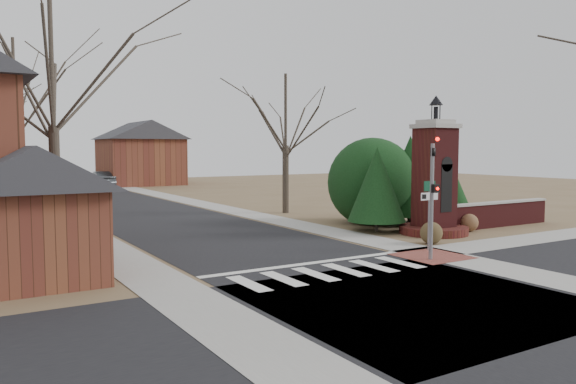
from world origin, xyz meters
TOP-DOWN VIEW (x-y plane):
  - ground at (0.00, 0.00)m, footprint 120.00×120.00m
  - main_street at (0.00, 22.00)m, footprint 8.00×70.00m
  - cross_street at (0.00, -3.00)m, footprint 120.00×8.00m
  - crosswalk_zone at (0.00, 0.80)m, footprint 8.00×2.20m
  - stop_bar at (0.00, 2.30)m, footprint 8.00×0.35m
  - sidewalk_right_main at (5.20, 22.00)m, footprint 2.00×60.00m
  - sidewalk_left at (-5.20, 22.00)m, footprint 2.00×60.00m
  - curb_apron at (4.80, 1.00)m, footprint 2.40×2.40m
  - traffic_signal_pole at (4.30, 0.57)m, footprint 0.28×0.41m
  - sign_post at (5.59, 1.99)m, footprint 0.90×0.07m
  - brick_gate_monument at (9.00, 4.99)m, footprint 3.20×3.20m
  - brick_garden_wall at (13.50, 5.00)m, footprint 7.50×0.50m
  - garage_left at (-8.52, 4.49)m, footprint 4.80×4.80m
  - house_distant_right at (7.99, 47.99)m, footprint 8.80×8.80m
  - evergreen_near at (7.20, 7.00)m, footprint 2.80×2.80m
  - evergreen_mid at (10.50, 8.20)m, footprint 3.40×3.40m
  - evergreen_far at (12.50, 7.20)m, footprint 2.40×2.40m
  - evergreen_mass at (9.00, 9.50)m, footprint 4.80×4.80m
  - bare_tree_0 at (-7.00, 9.00)m, footprint 8.05×8.05m
  - bare_tree_1 at (-7.00, 22.00)m, footprint 8.40×8.40m
  - bare_tree_3 at (7.50, 16.00)m, footprint 7.00×7.00m
  - pickup_truck at (-2.82, 29.63)m, footprint 3.07×5.80m
  - distant_car at (3.40, 46.33)m, footprint 1.75×4.94m
  - dry_shrub_left at (6.80, 3.00)m, footprint 0.94×0.94m
  - dry_shrub_right at (11.00, 4.60)m, footprint 0.86×0.86m

SIDE VIEW (x-z plane):
  - ground at x=0.00m, z-range 0.00..0.00m
  - main_street at x=0.00m, z-range 0.00..0.01m
  - cross_street at x=0.00m, z-range 0.00..0.01m
  - crosswalk_zone at x=0.00m, z-range 0.00..0.02m
  - stop_bar at x=0.00m, z-range 0.00..0.02m
  - sidewalk_right_main at x=5.20m, z-range 0.00..0.02m
  - sidewalk_left at x=-5.20m, z-range 0.00..0.02m
  - curb_apron at x=4.80m, z-range 0.00..0.02m
  - dry_shrub_right at x=11.00m, z-range 0.00..0.86m
  - dry_shrub_left at x=6.80m, z-range 0.00..0.94m
  - brick_garden_wall at x=13.50m, z-range 0.01..1.31m
  - pickup_truck at x=-2.82m, z-range 0.00..1.55m
  - distant_car at x=3.40m, z-range 0.00..1.62m
  - evergreen_far at x=12.50m, z-range 0.25..3.55m
  - sign_post at x=5.59m, z-range 0.57..3.32m
  - brick_gate_monument at x=9.00m, z-range -1.07..5.40m
  - garage_left at x=-8.52m, z-range 0.09..4.38m
  - evergreen_near at x=7.20m, z-range 0.25..4.35m
  - evergreen_mass at x=9.00m, z-range 0.00..4.80m
  - traffic_signal_pole at x=4.30m, z-range 0.34..4.84m
  - evergreen_mid at x=10.50m, z-range 0.25..4.95m
  - house_distant_right at x=7.99m, z-range 0.00..7.30m
  - bare_tree_3 at x=7.50m, z-range 1.84..11.54m
  - bare_tree_0 at x=-7.00m, z-range 2.12..13.27m
  - bare_tree_1 at x=-7.00m, z-range 2.21..13.85m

